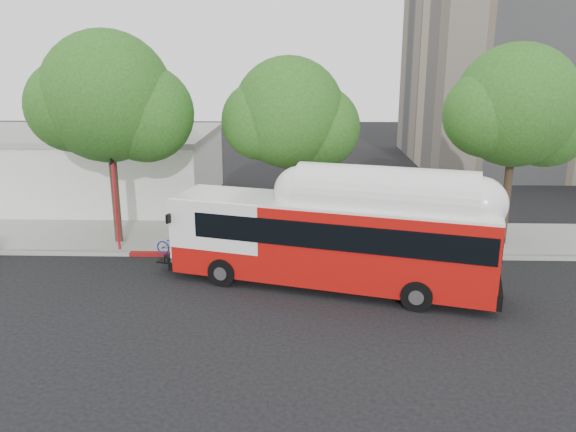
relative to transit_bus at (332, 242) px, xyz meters
The scene contains 10 objects.
ground 2.06m from the transit_bus, 140.73° to the right, with size 120.00×120.00×0.00m, color black.
sidewalk 6.15m from the transit_bus, 97.63° to the left, with size 60.00×5.00×0.15m, color gray.
curb_strip 3.77m from the transit_bus, 103.55° to the left, with size 60.00×0.30×0.15m, color gray.
red_curb_segment 5.28m from the transit_bus, 139.28° to the left, with size 10.00×0.32×0.16m, color maroon.
street_tree_left 11.58m from the transit_bus, 152.17° to the left, with size 6.67×5.80×9.74m.
street_tree_mid 6.94m from the transit_bus, 104.28° to the left, with size 5.75×5.00×8.62m.
street_tree_right 11.05m from the transit_bus, 31.08° to the left, with size 6.21×5.40×9.18m.
low_commercial_bldg 19.93m from the transit_bus, 137.90° to the left, with size 16.20×10.20×4.25m.
transit_bus is the anchor object (origin of this frame).
signal_pole 10.09m from the transit_bus, 158.60° to the left, with size 0.12×0.41×4.32m.
Camera 1 is at (-0.28, -19.46, 8.42)m, focal length 35.00 mm.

